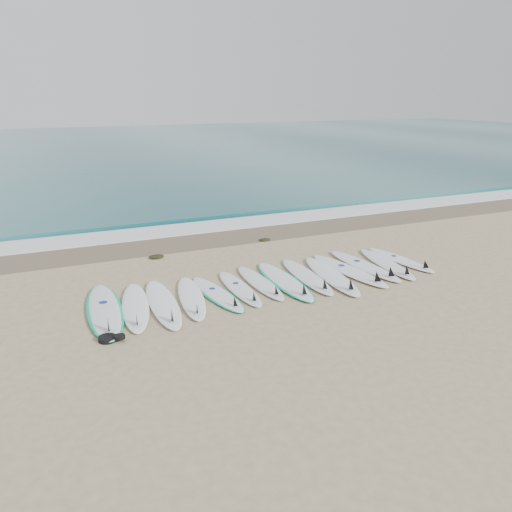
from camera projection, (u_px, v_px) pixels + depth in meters
name	position (u px, v px, depth m)	size (l,w,h in m)	color
ground	(274.00, 284.00, 11.44)	(120.00, 120.00, 0.00)	tan
ocean	(97.00, 148.00, 39.71)	(120.00, 55.00, 0.03)	#27656B
wet_sand_band	(215.00, 239.00, 15.00)	(120.00, 1.80, 0.01)	brown
foam_band	(201.00, 227.00, 16.22)	(120.00, 1.40, 0.04)	silver
wave_crest	(188.00, 217.00, 17.51)	(120.00, 1.00, 0.10)	#27656B
surfboard_0	(105.00, 310.00, 9.93)	(0.87, 2.96, 0.37)	silver
surfboard_1	(135.00, 307.00, 10.09)	(0.92, 2.65, 0.33)	white
surfboard_2	(163.00, 304.00, 10.24)	(0.73, 2.76, 0.35)	white
surfboard_3	(192.00, 298.00, 10.55)	(0.91, 2.53, 0.32)	white
surfboard_4	(217.00, 294.00, 10.78)	(0.82, 2.37, 0.30)	white
surfboard_5	(240.00, 289.00, 11.05)	(0.50, 2.31, 0.30)	white
surfboard_6	(261.00, 283.00, 11.39)	(0.49, 2.36, 0.30)	silver
surfboard_7	(285.00, 281.00, 11.50)	(0.74, 2.76, 0.35)	white
surfboard_8	(308.00, 277.00, 11.76)	(0.74, 2.63, 0.33)	white
surfboard_9	(332.00, 276.00, 11.78)	(0.93, 2.86, 0.36)	white
surfboard_10	(350.00, 271.00, 12.14)	(0.86, 2.78, 0.35)	white
surfboard_11	(366.00, 266.00, 12.48)	(0.72, 2.73, 0.35)	white
surfboard_12	(388.00, 264.00, 12.63)	(0.86, 2.59, 0.33)	silver
surfboard_13	(402.00, 260.00, 12.95)	(0.69, 2.37, 0.30)	white
seaweed_near	(156.00, 257.00, 13.26)	(0.40, 0.31, 0.08)	black
seaweed_far	(265.00, 240.00, 14.80)	(0.35, 0.27, 0.07)	black
leash_coil	(110.00, 338.00, 8.82)	(0.46, 0.36, 0.11)	black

